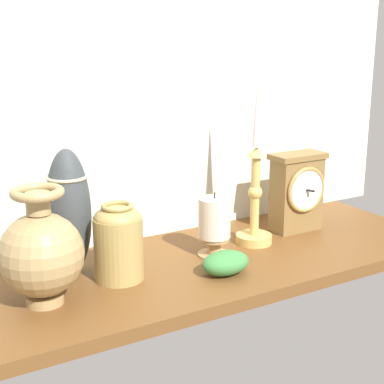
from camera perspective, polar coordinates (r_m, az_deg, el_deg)
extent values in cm
cube|color=brown|center=(116.38, 1.67, -6.97)|extent=(100.00, 36.00, 2.40)
cube|color=silver|center=(124.13, -2.83, 10.48)|extent=(120.00, 2.00, 65.00)
cube|color=brown|center=(131.75, 10.02, -0.26)|extent=(10.91, 5.55, 16.14)
cube|color=brown|center=(129.72, 10.19, 3.43)|extent=(12.22, 6.21, 1.20)
torus|color=#AB8245|center=(128.96, 10.96, 0.22)|extent=(10.09, 0.92, 10.09)
cylinder|color=white|center=(128.89, 10.99, 0.21)|extent=(8.44, 0.40, 8.44)
cube|color=black|center=(128.67, 11.08, 0.18)|extent=(1.78, 3.20, 0.30)
cylinder|color=tan|center=(124.49, 5.98, -4.50)|extent=(7.54, 7.54, 1.80)
cylinder|color=tan|center=(121.68, 6.10, -0.41)|extent=(1.85, 1.85, 16.63)
sphere|color=tan|center=(121.46, 6.11, -0.04)|extent=(2.96, 2.96, 2.96)
cone|color=tan|center=(119.50, 6.23, 3.89)|extent=(3.61, 3.61, 2.00)
cone|color=white|center=(118.02, 6.36, 8.29)|extent=(1.98, 1.98, 16.50)
cylinder|color=#A48755|center=(100.60, -14.01, -9.94)|extent=(6.16, 6.16, 1.60)
sphere|color=#A48755|center=(97.64, -14.30, -5.88)|extent=(13.69, 13.69, 13.69)
cylinder|color=#A48755|center=(94.94, -14.64, -1.05)|extent=(3.83, 3.83, 3.45)
torus|color=#A48755|center=(94.48, -14.71, -0.04)|extent=(8.38, 8.38, 1.51)
cylinder|color=#A1884B|center=(105.25, -7.00, -5.51)|extent=(8.76, 8.76, 11.46)
ellipsoid|color=#A1884B|center=(103.36, -7.10, -2.54)|extent=(8.32, 8.32, 4.16)
torus|color=#A1884B|center=(102.75, -7.14, -1.43)|extent=(5.68, 5.68, 0.87)
cylinder|color=tan|center=(116.94, 2.15, -5.33)|extent=(2.60, 2.60, 3.45)
cylinder|color=tan|center=(117.41, 2.14, -5.93)|extent=(6.50, 6.50, 0.80)
cylinder|color=tan|center=(116.34, 2.16, -4.53)|extent=(5.85, 5.85, 0.60)
cylinder|color=beige|center=(114.94, 2.18, -2.50)|extent=(6.30, 6.30, 7.86)
cylinder|color=black|center=(113.63, 2.20, -0.32)|extent=(0.30, 0.30, 1.20)
ellipsoid|color=#363C3F|center=(107.81, -11.79, -1.93)|extent=(7.96, 7.96, 23.15)
torus|color=#CCB78C|center=(106.10, -11.98, 1.42)|extent=(7.37, 7.37, 0.60)
ellipsoid|color=#3A7C3C|center=(108.21, 3.26, -6.84)|extent=(9.22, 6.46, 4.35)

